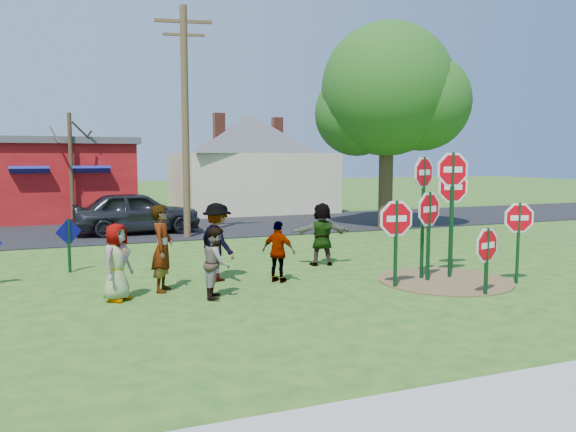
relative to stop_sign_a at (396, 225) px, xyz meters
name	(u,v)px	position (x,y,z in m)	size (l,w,h in m)	color
ground	(255,288)	(-3.00, 1.16, -1.45)	(120.00, 120.00, 0.00)	#245618
sidewalk	(454,424)	(-3.00, -6.04, -1.41)	(22.00, 1.80, 0.08)	#9E9E99
road	(171,228)	(-3.00, 12.66, -1.43)	(120.00, 7.50, 0.04)	black
dirt_patch	(445,280)	(1.50, 0.16, -1.44)	(3.20, 3.20, 0.03)	brown
red_building	(35,178)	(-8.50, 19.15, 0.51)	(9.40, 7.69, 3.90)	maroon
cream_house	(250,158)	(2.50, 19.16, 1.47)	(9.40, 9.40, 6.50)	beige
stop_sign_a	(396,225)	(0.00, 0.00, 0.00)	(1.12, 0.11, 2.17)	#113E1C
stop_sign_b	(424,186)	(1.09, 0.54, 0.86)	(0.97, 0.42, 3.15)	#113E1C
stop_sign_c	(452,185)	(1.83, 0.41, 0.86)	(1.15, 0.16, 3.27)	#113E1C
stop_sign_d	(453,195)	(2.58, 1.35, 0.53)	(1.11, 0.28, 2.77)	#113E1C
stop_sign_e	(487,249)	(1.45, -1.34, -0.43)	(1.00, 0.29, 1.62)	#113E1C
stop_sign_f	(519,223)	(2.94, -0.67, -0.01)	(0.93, 0.33, 2.06)	#113E1C
stop_sign_g	(429,217)	(1.09, 0.30, 0.12)	(1.08, 0.39, 2.32)	#113E1C
blue_diamond_d	(69,239)	(-6.99, 4.56, -0.57)	(0.64, 0.37, 1.44)	#113E1C
person_a	(117,262)	(-6.05, 1.10, -0.64)	(0.80, 0.52, 1.63)	#3A4080
person_b	(162,248)	(-5.03, 1.59, -0.48)	(0.71, 0.47, 1.94)	#257270
person_c	(217,263)	(-4.04, 0.60, -0.69)	(0.74, 0.58, 1.52)	brown
person_d	(217,242)	(-3.62, 2.24, -0.51)	(1.22, 0.70, 1.90)	#323236
person_e	(279,252)	(-2.30, 1.52, -0.71)	(0.87, 0.36, 1.48)	#4C3062
person_f	(322,234)	(-0.44, 3.09, -0.58)	(1.62, 0.52, 1.75)	#1E5330
suv	(137,212)	(-4.52, 11.45, -0.59)	(1.95, 4.85, 1.65)	#323238
utility_pole	(185,118)	(-2.89, 9.73, 2.97)	(2.03, 0.53, 8.40)	#4C3823
leafy_tree	(390,97)	(5.52, 9.41, 4.01)	(5.98, 5.45, 8.49)	#382819
bare_tree_east	(71,153)	(-6.84, 15.35, 1.72)	(1.80, 1.80, 4.90)	#382819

